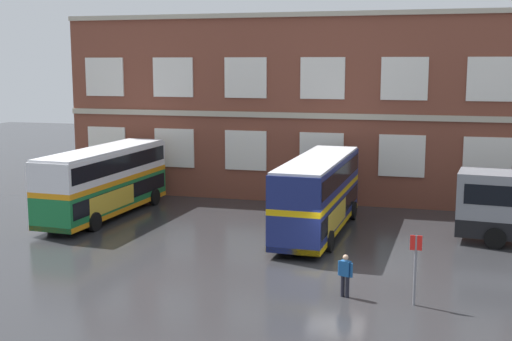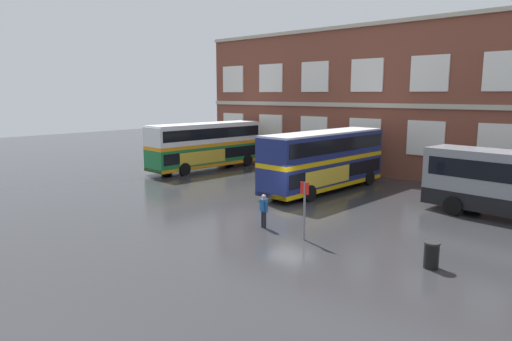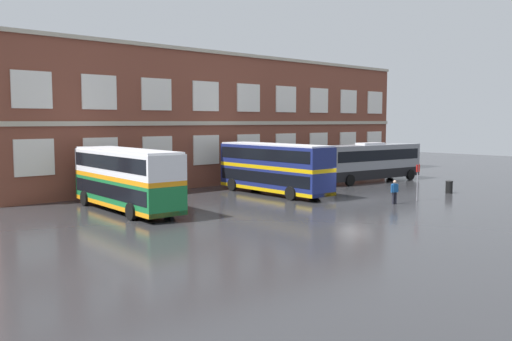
{
  "view_description": "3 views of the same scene",
  "coord_description": "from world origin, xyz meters",
  "px_view_note": "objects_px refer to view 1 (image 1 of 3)",
  "views": [
    {
      "loc": [
        3.93,
        -28.1,
        8.99
      ],
      "look_at": [
        -4.36,
        2.57,
        3.9
      ],
      "focal_mm": 47.01,
      "sensor_mm": 36.0,
      "label": 1
    },
    {
      "loc": [
        15.1,
        -19.65,
        6.59
      ],
      "look_at": [
        -4.99,
        2.73,
        1.52
      ],
      "focal_mm": 31.9,
      "sensor_mm": 36.0,
      "label": 2
    },
    {
      "loc": [
        -32.12,
        -24.72,
        5.9
      ],
      "look_at": [
        -7.93,
        2.0,
        2.59
      ],
      "focal_mm": 37.95,
      "sensor_mm": 36.0,
      "label": 3
    }
  ],
  "objects_px": {
    "waiting_passenger": "(345,274)",
    "bus_stand_flag": "(415,263)",
    "double_decker_near": "(105,181)",
    "double_decker_middle": "(318,194)"
  },
  "relations": [
    {
      "from": "waiting_passenger",
      "to": "bus_stand_flag",
      "type": "bearing_deg",
      "value": -4.81
    },
    {
      "from": "double_decker_near",
      "to": "bus_stand_flag",
      "type": "relative_size",
      "value": 4.12
    },
    {
      "from": "waiting_passenger",
      "to": "double_decker_middle",
      "type": "bearing_deg",
      "value": 106.09
    },
    {
      "from": "double_decker_middle",
      "to": "waiting_passenger",
      "type": "relative_size",
      "value": 6.52
    },
    {
      "from": "waiting_passenger",
      "to": "bus_stand_flag",
      "type": "distance_m",
      "value": 2.73
    },
    {
      "from": "double_decker_near",
      "to": "bus_stand_flag",
      "type": "distance_m",
      "value": 20.98
    },
    {
      "from": "bus_stand_flag",
      "to": "double_decker_middle",
      "type": "bearing_deg",
      "value": 118.93
    },
    {
      "from": "double_decker_middle",
      "to": "waiting_passenger",
      "type": "distance_m",
      "value": 9.95
    },
    {
      "from": "waiting_passenger",
      "to": "bus_stand_flag",
      "type": "xyz_separation_m",
      "value": [
        2.63,
        -0.22,
        0.7
      ]
    },
    {
      "from": "double_decker_near",
      "to": "waiting_passenger",
      "type": "height_order",
      "value": "double_decker_near"
    }
  ]
}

